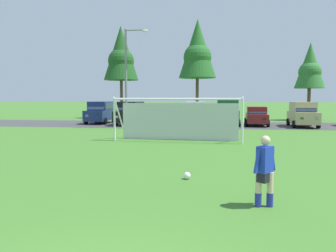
% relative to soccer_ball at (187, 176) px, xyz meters
% --- Properties ---
extents(ground_plane, '(400.00, 400.00, 0.00)m').
position_rel_soccer_ball_xyz_m(ground_plane, '(-0.76, 8.40, -0.11)').
color(ground_plane, '#3D7028').
extents(parking_lot_strip, '(52.00, 8.40, 0.01)m').
position_rel_soccer_ball_xyz_m(parking_lot_strip, '(-0.76, 21.01, -0.11)').
color(parking_lot_strip, '#3D3D3F').
rests_on(parking_lot_strip, ground).
extents(soccer_ball, '(0.22, 0.22, 0.22)m').
position_rel_soccer_ball_xyz_m(soccer_ball, '(0.00, 0.00, 0.00)').
color(soccer_ball, white).
rests_on(soccer_ball, ground).
extents(soccer_goal, '(7.54, 2.48, 2.57)m').
position_rel_soccer_ball_xyz_m(soccer_goal, '(-1.15, 9.22, 1.18)').
color(soccer_goal, white).
rests_on(soccer_goal, ground).
extents(player_winger_left, '(0.60, 0.56, 1.64)m').
position_rel_soccer_ball_xyz_m(player_winger_left, '(1.92, -2.35, 0.71)').
color(player_winger_left, beige).
rests_on(player_winger_left, ground).
extents(parked_car_slot_far_left, '(2.18, 4.62, 2.16)m').
position_rel_soccer_ball_xyz_m(parked_car_slot_far_left, '(-10.08, 21.53, 1.00)').
color(parked_car_slot_far_left, navy).
rests_on(parked_car_slot_far_left, ground).
extents(parked_car_slot_left, '(2.38, 4.72, 2.16)m').
position_rel_soccer_ball_xyz_m(parked_car_slot_left, '(-6.67, 20.11, 1.00)').
color(parked_car_slot_left, black).
rests_on(parked_car_slot_left, ground).
extents(parked_car_slot_center_left, '(2.27, 4.32, 1.72)m').
position_rel_soccer_ball_xyz_m(parked_car_slot_center_left, '(-3.26, 21.47, 0.77)').
color(parked_car_slot_center_left, '#B2B2BC').
rests_on(parked_car_slot_center_left, ground).
extents(parked_car_slot_center, '(2.19, 4.63, 2.16)m').
position_rel_soccer_ball_xyz_m(parked_car_slot_center, '(-0.78, 21.77, 1.00)').
color(parked_car_slot_center, silver).
rests_on(parked_car_slot_center, ground).
extents(parked_car_slot_center_right, '(2.28, 4.84, 2.52)m').
position_rel_soccer_ball_xyz_m(parked_car_slot_center_right, '(2.29, 20.83, 1.23)').
color(parked_car_slot_center_right, '#194C2D').
rests_on(parked_car_slot_center_right, ground).
extents(parked_car_slot_right, '(2.28, 4.32, 1.72)m').
position_rel_soccer_ball_xyz_m(parked_car_slot_right, '(4.92, 20.54, 0.77)').
color(parked_car_slot_right, maroon).
rests_on(parked_car_slot_right, ground).
extents(parked_car_slot_far_right, '(2.36, 4.71, 2.16)m').
position_rel_soccer_ball_xyz_m(parked_car_slot_far_right, '(8.74, 19.86, 1.00)').
color(parked_car_slot_far_right, tan).
rests_on(parked_car_slot_far_right, ground).
extents(tree_left_edge, '(4.27, 4.27, 11.39)m').
position_rel_soccer_ball_xyz_m(tree_left_edge, '(-10.26, 30.14, 7.72)').
color(tree_left_edge, brown).
rests_on(tree_left_edge, ground).
extents(tree_mid_left, '(4.41, 4.41, 11.77)m').
position_rel_soccer_ball_xyz_m(tree_mid_left, '(-0.81, 29.60, 7.99)').
color(tree_mid_left, brown).
rests_on(tree_mid_left, ground).
extents(tree_center_back, '(3.25, 3.25, 8.66)m').
position_rel_soccer_ball_xyz_m(tree_center_back, '(11.73, 28.66, 5.84)').
color(tree_center_back, brown).
rests_on(tree_center_back, ground).
extents(street_lamp, '(2.00, 0.32, 8.08)m').
position_rel_soccer_ball_xyz_m(street_lamp, '(-6.00, 16.60, 4.07)').
color(street_lamp, slate).
rests_on(street_lamp, ground).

